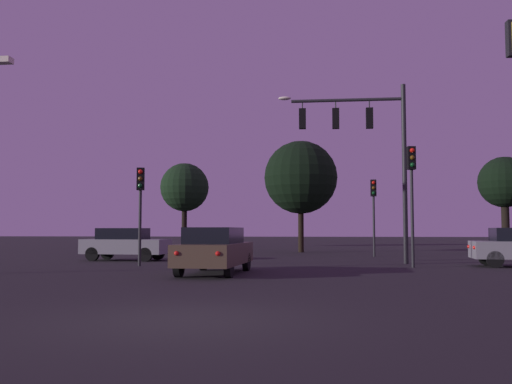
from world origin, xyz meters
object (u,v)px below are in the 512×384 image
traffic_light_corner_right (374,202)px  traffic_signal_mast_arm (366,140)px  car_crossing_right (125,244)px  tree_behind_sign (504,183)px  tree_center_horizon (301,178)px  car_nearside_lane (215,250)px  traffic_light_corner_left (140,196)px  tree_left_far (185,188)px  traffic_light_median (412,182)px

traffic_light_corner_right → traffic_signal_mast_arm: bearing=-97.8°
traffic_light_corner_right → car_crossing_right: size_ratio=1.01×
tree_behind_sign → tree_center_horizon: tree_center_horizon is taller
traffic_light_corner_right → tree_behind_sign: (9.14, 7.52, 1.55)m
traffic_light_corner_right → car_crossing_right: bearing=-157.4°
car_nearside_lane → traffic_light_corner_left: bearing=136.1°
tree_left_far → traffic_light_corner_left: bearing=-80.4°
traffic_light_median → tree_left_far: size_ratio=0.66×
car_crossing_right → tree_behind_sign: tree_behind_sign is taller
traffic_light_corner_left → tree_behind_sign: bearing=40.7°
traffic_light_median → tree_behind_sign: size_ratio=0.75×
car_crossing_right → tree_left_far: bearing=96.0°
traffic_signal_mast_arm → tree_behind_sign: traffic_signal_mast_arm is taller
traffic_signal_mast_arm → car_nearside_lane: bearing=-130.9°
traffic_light_corner_left → traffic_light_corner_right: (10.04, 8.94, 0.14)m
tree_behind_sign → car_crossing_right: bearing=-149.4°
traffic_light_corner_left → car_nearside_lane: 5.53m
car_nearside_lane → traffic_light_median: bearing=29.2°
traffic_light_corner_left → tree_center_horizon: size_ratio=0.55×
traffic_light_corner_left → tree_left_far: (-4.16, 24.52, 2.18)m
traffic_signal_mast_arm → tree_center_horizon: 12.29m
tree_left_far → tree_center_horizon: 14.16m
traffic_signal_mast_arm → tree_center_horizon: size_ratio=1.07×
tree_left_far → traffic_light_corner_right: bearing=-47.7°
traffic_light_corner_left → tree_center_horizon: 15.89m
traffic_light_corner_left → car_nearside_lane: (3.71, -3.57, -2.00)m
traffic_light_corner_left → car_nearside_lane: traffic_light_corner_left is taller
traffic_light_median → car_nearside_lane: 8.37m
traffic_light_corner_right → tree_left_far: bearing=132.3°
tree_center_horizon → traffic_light_median: bearing=-71.6°
traffic_light_corner_right → tree_behind_sign: 11.94m
car_nearside_lane → tree_center_horizon: (2.22, 18.17, 4.03)m
tree_center_horizon → traffic_light_corner_right: bearing=-54.1°
traffic_light_corner_right → car_crossing_right: traffic_light_corner_right is taller
tree_behind_sign → tree_center_horizon: bearing=-172.0°
traffic_light_median → tree_center_horizon: 15.12m
traffic_signal_mast_arm → car_crossing_right: size_ratio=1.88×
tree_center_horizon → tree_behind_sign: bearing=8.0°
traffic_light_median → traffic_light_corner_left: bearing=-178.3°
car_nearside_lane → car_crossing_right: (-5.70, 7.50, -0.00)m
traffic_light_median → tree_center_horizon: tree_center_horizon is taller
traffic_light_corner_left → tree_center_horizon: bearing=67.9°
car_crossing_right → tree_center_horizon: (7.92, 10.67, 4.03)m
tree_center_horizon → traffic_signal_mast_arm: bearing=-74.7°
traffic_light_corner_right → tree_behind_sign: tree_behind_sign is taller
car_nearside_lane → tree_behind_sign: tree_behind_sign is taller
traffic_signal_mast_arm → traffic_light_corner_right: size_ratio=1.87×
traffic_signal_mast_arm → car_crossing_right: (-11.17, 1.18, -4.55)m
traffic_signal_mast_arm → traffic_light_corner_left: bearing=-163.3°
tree_left_far → car_crossing_right: bearing=-84.0°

